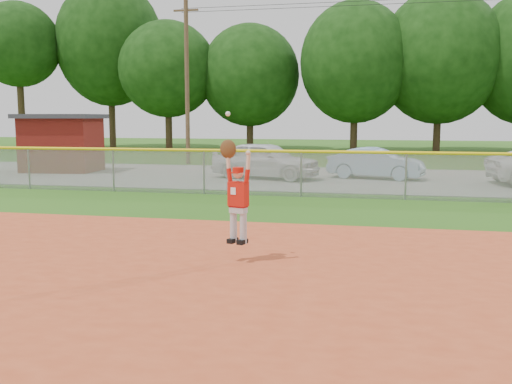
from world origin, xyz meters
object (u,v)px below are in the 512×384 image
at_px(car_white_a, 265,160).
at_px(ballplayer, 237,192).
at_px(car_blue, 376,163).
at_px(utility_shed, 62,143).

bearing_deg(car_white_a, ballplayer, -157.04).
relative_size(car_blue, utility_shed, 1.01).
height_order(car_white_a, utility_shed, utility_shed).
xyz_separation_m(utility_shed, ballplayer, (12.43, -15.13, -0.12)).
height_order(car_blue, utility_shed, utility_shed).
bearing_deg(car_blue, ballplayer, -175.92).
bearing_deg(ballplayer, car_blue, 81.04).
bearing_deg(car_white_a, utility_shed, 97.23).
relative_size(car_white_a, car_blue, 1.16).
bearing_deg(car_blue, car_white_a, 114.89).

